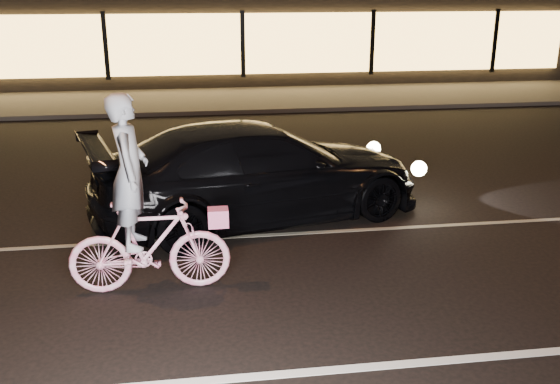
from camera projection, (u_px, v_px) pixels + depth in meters
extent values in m
plane|color=black|center=(346.00, 295.00, 7.61)|extent=(90.00, 90.00, 0.00)
cube|color=silver|center=(383.00, 366.00, 6.20)|extent=(60.00, 0.12, 0.01)
cube|color=gray|center=(315.00, 232.00, 9.48)|extent=(60.00, 0.10, 0.01)
cube|color=#383533|center=(248.00, 99.00, 19.77)|extent=(30.00, 4.00, 0.12)
cube|color=black|center=(234.00, 24.00, 24.77)|extent=(25.00, 8.00, 4.00)
cube|color=#FFBD59|center=(243.00, 44.00, 21.06)|extent=(23.00, 0.15, 2.00)
cube|color=black|center=(106.00, 46.00, 20.39)|extent=(0.15, 0.08, 2.20)
cube|color=black|center=(243.00, 44.00, 20.98)|extent=(0.15, 0.08, 2.20)
cube|color=black|center=(372.00, 42.00, 21.58)|extent=(0.15, 0.08, 2.20)
cube|color=black|center=(495.00, 41.00, 22.17)|extent=(0.15, 0.08, 2.20)
imported|color=#F54584|center=(150.00, 246.00, 7.54)|extent=(1.95, 0.55, 1.17)
imported|color=white|center=(129.00, 172.00, 7.22)|extent=(0.44, 0.67, 1.84)
cube|color=#DE4571|center=(218.00, 217.00, 7.55)|extent=(0.25, 0.20, 0.22)
imported|color=black|center=(259.00, 171.00, 9.87)|extent=(5.69, 3.49, 1.54)
sphere|color=#FFF2BF|center=(374.00, 148.00, 11.47)|extent=(0.26, 0.26, 0.26)
sphere|color=#FFF2BF|center=(419.00, 169.00, 10.24)|extent=(0.26, 0.26, 0.26)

